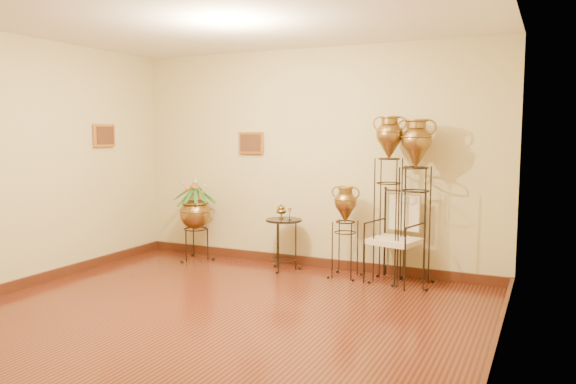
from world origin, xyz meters
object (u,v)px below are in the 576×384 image
at_px(armchair, 394,237).
at_px(amphora_tall, 388,197).
at_px(planter_urn, 195,210).
at_px(side_table, 284,243).
at_px(amphora_mid, 415,201).

bearing_deg(armchair, amphora_tall, -166.30).
bearing_deg(armchair, planter_urn, -166.30).
height_order(amphora_tall, side_table, amphora_tall).
bearing_deg(amphora_tall, amphora_mid, -0.00).
xyz_separation_m(amphora_tall, armchair, (0.08, -0.00, -0.46)).
relative_size(amphora_mid, armchair, 1.79).
distance_m(armchair, side_table, 1.43).
relative_size(amphora_tall, amphora_mid, 1.02).
height_order(armchair, side_table, armchair).
bearing_deg(amphora_tall, planter_urn, -180.00).
height_order(amphora_mid, side_table, amphora_mid).
relative_size(amphora_tall, side_table, 2.37).
distance_m(amphora_mid, armchair, 0.48).
bearing_deg(amphora_tall, armchair, -0.00).
distance_m(amphora_mid, planter_urn, 3.00).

